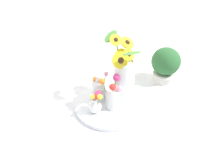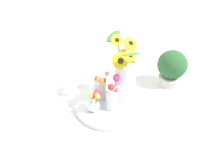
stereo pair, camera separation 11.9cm
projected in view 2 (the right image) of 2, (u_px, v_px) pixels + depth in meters
The scene contains 7 objects.
ground_plane at pixel (118, 113), 1.22m from camera, with size 6.00×6.00×0.00m, color silver.
serving_tray at pixel (112, 104), 1.26m from camera, with size 0.44×0.44×0.02m.
mason_jar_sunflowers at pixel (125, 77), 1.21m from camera, with size 0.21×0.23×0.39m.
vase_small_center at pixel (112, 95), 1.18m from camera, with size 0.12×0.09×0.19m.
vase_bulb_right at pixel (94, 101), 1.17m from camera, with size 0.09×0.09×0.14m.
vase_small_back at pixel (100, 87), 1.27m from camera, with size 0.08×0.10×0.19m.
potted_plant at pixel (172, 68), 1.40m from camera, with size 0.19×0.19×0.24m.
Camera 2 is at (-0.41, -0.84, 0.80)m, focal length 35.00 mm.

